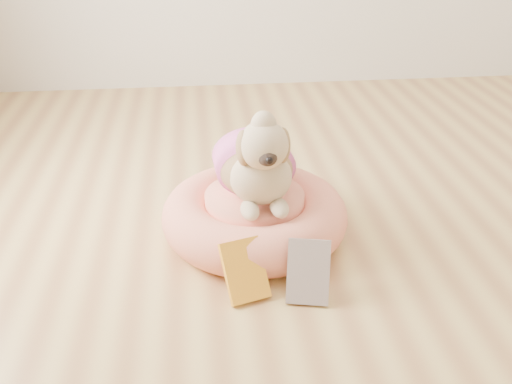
{
  "coord_description": "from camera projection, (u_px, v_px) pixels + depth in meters",
  "views": [
    {
      "loc": [
        -0.6,
        -1.68,
        1.22
      ],
      "look_at": [
        -0.39,
        0.2,
        0.22
      ],
      "focal_mm": 40.0,
      "sensor_mm": 36.0,
      "label": 1
    }
  ],
  "objects": [
    {
      "name": "floor",
      "position": [
        366.0,
        264.0,
        2.1
      ],
      "size": [
        4.5,
        4.5,
        0.0
      ],
      "primitive_type": "plane",
      "color": "#B17C49",
      "rests_on": "ground"
    },
    {
      "name": "dog",
      "position": [
        256.0,
        146.0,
        2.11
      ],
      "size": [
        0.4,
        0.56,
        0.39
      ],
      "primitive_type": null,
      "rotation": [
        0.0,
        0.0,
        0.06
      ],
      "color": "brown",
      "rests_on": "pet_bed"
    },
    {
      "name": "book_white",
      "position": [
        308.0,
        272.0,
        1.89
      ],
      "size": [
        0.16,
        0.15,
        0.2
      ],
      "primitive_type": "cube",
      "rotation": [
        -0.47,
        0.0,
        -0.22
      ],
      "color": "white",
      "rests_on": "floor"
    },
    {
      "name": "book_yellow",
      "position": [
        245.0,
        270.0,
        1.91
      ],
      "size": [
        0.17,
        0.18,
        0.19
      ],
      "primitive_type": "cube",
      "rotation": [
        -0.63,
        0.0,
        0.29
      ],
      "color": "yellow",
      "rests_on": "floor"
    },
    {
      "name": "pet_bed",
      "position": [
        255.0,
        215.0,
        2.24
      ],
      "size": [
        0.73,
        0.73,
        0.19
      ],
      "color": "#F4745F",
      "rests_on": "floor"
    }
  ]
}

